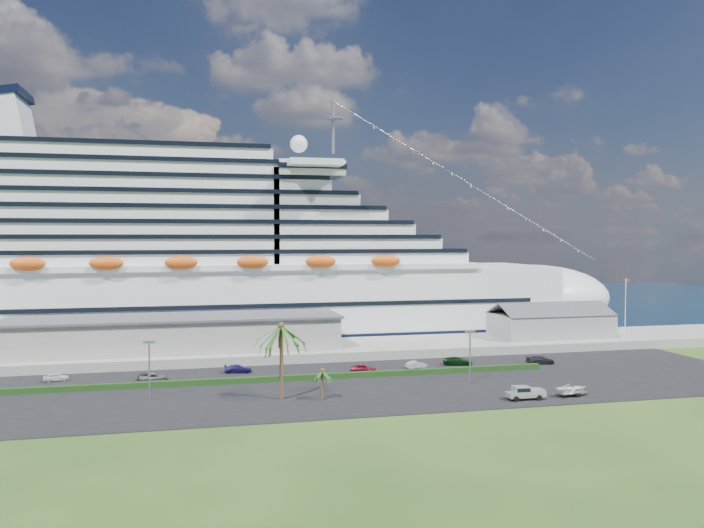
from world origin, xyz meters
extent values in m
plane|color=#234517|center=(0.00, 0.00, 0.00)|extent=(420.00, 420.00, 0.00)
cube|color=black|center=(0.00, 11.00, 0.06)|extent=(140.00, 38.00, 0.12)
cube|color=gray|center=(0.00, 40.00, 0.90)|extent=(240.00, 20.00, 1.80)
cube|color=black|center=(0.00, 130.00, 0.01)|extent=(420.00, 160.00, 0.02)
cube|color=silver|center=(-20.00, 64.00, 8.00)|extent=(160.00, 30.00, 16.00)
ellipsoid|color=silver|center=(60.00, 64.00, 8.00)|extent=(40.00, 30.00, 16.00)
cube|color=black|center=(-20.00, 64.00, 1.20)|extent=(164.00, 30.60, 2.40)
cube|color=silver|center=(-32.00, 64.00, 29.60)|extent=(128.00, 26.00, 24.80)
cube|color=silver|center=(2.80, 64.00, 37.40)|extent=(14.00, 38.00, 3.20)
cube|color=silver|center=(-60.00, 64.00, 47.00)|extent=(11.58, 14.00, 11.58)
cylinder|color=gray|center=(10.00, 64.00, 48.00)|extent=(0.70, 0.70, 12.00)
ellipsoid|color=#D05013|center=(-24.00, 48.20, 17.80)|extent=(90.00, 2.40, 2.60)
ellipsoid|color=#D05013|center=(-24.00, 79.80, 17.80)|extent=(90.00, 2.40, 2.60)
cube|color=black|center=(-20.00, 64.00, 8.80)|extent=(144.00, 30.40, 0.90)
cube|color=gray|center=(-25.00, 40.00, 4.80)|extent=(60.00, 14.00, 6.00)
cube|color=#4C4C54|center=(-25.00, 40.00, 7.90)|extent=(61.00, 15.00, 0.40)
cube|color=gray|center=(52.00, 40.00, 4.20)|extent=(24.00, 12.00, 4.80)
cube|color=#4C4C54|center=(52.00, 37.00, 7.80)|extent=(24.00, 6.31, 2.74)
cube|color=#4C4C54|center=(52.00, 43.00, 7.80)|extent=(24.00, 6.31, 2.74)
cylinder|color=silver|center=(70.00, 40.00, 7.80)|extent=(0.16, 0.16, 12.00)
cube|color=red|center=(70.50, 40.00, 13.40)|extent=(1.00, 0.04, 0.70)
cube|color=black|center=(-8.00, 16.00, 0.57)|extent=(88.00, 1.10, 0.90)
cylinder|color=gray|center=(-28.00, 8.00, 4.12)|extent=(0.24, 0.24, 8.00)
cube|color=gray|center=(-28.00, 8.00, 8.22)|extent=(1.60, 0.35, 0.35)
cylinder|color=gray|center=(20.00, 8.00, 4.12)|extent=(0.24, 0.24, 8.00)
cube|color=gray|center=(20.00, 8.00, 8.22)|extent=(1.60, 0.35, 0.35)
cylinder|color=#47301E|center=(-10.00, 4.00, 5.25)|extent=(0.54, 0.54, 10.50)
sphere|color=#47301E|center=(-10.00, 4.00, 10.50)|extent=(0.98, 0.98, 0.98)
cylinder|color=#47301E|center=(-4.50, 2.50, 2.10)|extent=(0.35, 0.35, 4.20)
sphere|color=#47301E|center=(-4.50, 2.50, 4.20)|extent=(0.73, 0.73, 0.73)
imported|color=white|center=(-43.11, 24.32, 0.76)|extent=(4.00, 2.25, 1.29)
imported|color=black|center=(-28.61, 21.38, 0.74)|extent=(3.92, 1.90, 1.24)
imported|color=slate|center=(-27.98, 20.36, 0.77)|extent=(5.12, 3.48, 1.30)
imported|color=#1B1753|center=(-14.61, 24.44, 0.78)|extent=(4.82, 2.63, 1.32)
imported|color=maroon|center=(5.81, 19.54, 0.87)|extent=(4.73, 3.22, 1.50)
imported|color=#B9BDC1|center=(15.67, 21.16, 0.75)|extent=(3.97, 1.93, 1.25)
imported|color=black|center=(23.88, 22.48, 0.84)|extent=(5.69, 3.97, 1.44)
imported|color=black|center=(38.64, 19.96, 0.86)|extent=(5.30, 2.65, 1.48)
cylinder|color=black|center=(21.35, -5.00, 0.51)|extent=(0.80, 0.30, 0.79)
cylinder|color=black|center=(21.35, -3.13, 0.51)|extent=(0.80, 0.30, 0.79)
cylinder|color=black|center=(24.80, -5.00, 0.51)|extent=(0.80, 0.30, 0.79)
cylinder|color=black|center=(24.80, -3.13, 0.51)|extent=(0.80, 0.30, 0.79)
cube|color=#B8BBC0|center=(23.22, -4.06, 0.86)|extent=(5.37, 2.13, 0.69)
cube|color=#B8BBC0|center=(24.65, -4.06, 1.25)|extent=(2.42, 1.99, 0.54)
cube|color=#B8BBC0|center=(22.53, -4.06, 1.55)|extent=(2.22, 1.93, 0.94)
cube|color=black|center=(22.53, -4.06, 1.65)|extent=(2.03, 1.98, 0.54)
cube|color=#B8BBC0|center=(20.96, -4.06, 1.06)|extent=(0.94, 1.90, 0.34)
cube|color=gray|center=(30.70, -3.75, 0.66)|extent=(4.70, 2.33, 0.12)
cylinder|color=gray|center=(28.64, -3.75, 0.66)|extent=(2.14, 0.41, 0.08)
cylinder|color=black|center=(31.09, -4.63, 0.43)|extent=(0.65, 0.31, 0.63)
cylinder|color=black|center=(31.09, -2.87, 0.43)|extent=(0.65, 0.31, 0.63)
imported|color=white|center=(30.70, -3.75, 1.23)|extent=(5.44, 4.26, 1.03)
camera|label=1|loc=(-22.43, -90.95, 22.86)|focal=35.00mm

